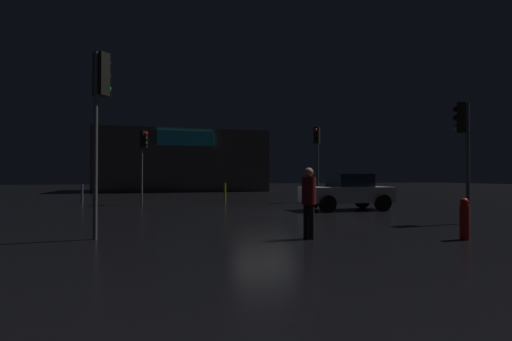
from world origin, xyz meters
name	(u,v)px	position (x,y,z in m)	size (l,w,h in m)	color
ground_plane	(264,212)	(0.00, 0.00, 0.00)	(120.00, 120.00, 0.00)	black
store_building	(180,162)	(-1.19, 25.50, 2.96)	(16.18, 9.89, 5.91)	#4C4742
traffic_signal_main	(101,95)	(-5.85, -5.59, 3.46)	(0.42, 0.42, 4.48)	#595B60
traffic_signal_opposite	(463,133)	(4.96, -5.47, 2.87)	(0.42, 0.43, 3.85)	#595B60
traffic_signal_cross_left	(317,147)	(4.83, 5.25, 3.19)	(0.42, 0.42, 4.32)	#595B60
traffic_signal_cross_right	(144,148)	(-4.85, 5.92, 2.98)	(0.41, 0.43, 3.88)	#595B60
car_near	(347,192)	(3.77, -0.13, 0.81)	(3.92, 2.02, 1.60)	#B7B7BF
pedestrian	(309,197)	(-1.04, -7.02, 0.99)	(0.45, 0.45, 1.70)	black
fire_hydrant	(465,219)	(2.44, -8.14, 0.49)	(0.22, 0.22, 0.98)	red
bollard_kerb_a	(225,193)	(-0.40, 6.24, 0.55)	(0.12, 0.12, 1.11)	gold
bollard_kerb_b	(82,194)	(-8.02, 7.25, 0.53)	(0.12, 0.12, 1.06)	#595B60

